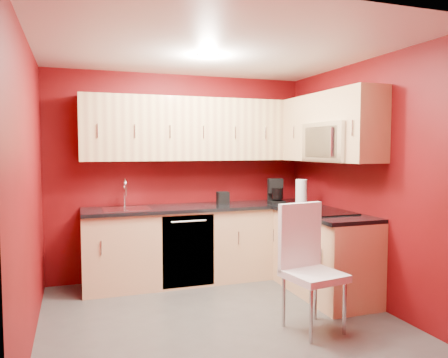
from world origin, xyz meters
TOP-DOWN VIEW (x-y plane):
  - floor at (0.00, 0.00)m, footprint 3.20×3.20m
  - ceiling at (0.00, 0.00)m, footprint 3.20×3.20m
  - wall_back at (0.00, 1.50)m, footprint 3.20×0.00m
  - wall_front at (0.00, -1.50)m, footprint 3.20×0.00m
  - wall_left at (-1.60, 0.00)m, footprint 0.00×3.00m
  - wall_right at (1.60, 0.00)m, footprint 0.00×3.00m
  - base_cabinets_back at (0.20, 1.20)m, footprint 2.80×0.60m
  - base_cabinets_right at (1.30, 0.25)m, footprint 0.60×1.30m
  - countertop_back at (0.20, 1.19)m, footprint 2.80×0.63m
  - countertop_right at (1.29, 0.23)m, footprint 0.63×1.27m
  - upper_cabinets_back at (0.20, 1.32)m, footprint 2.80×0.35m
  - upper_cabinets_right at (1.42, 0.44)m, footprint 0.35×1.55m
  - microwave at (1.39, 0.20)m, footprint 0.42×0.76m
  - cooktop at (1.28, 0.20)m, footprint 0.50×0.55m
  - sink at (-0.70, 1.20)m, footprint 0.52×0.42m
  - dishwasher_front at (-0.05, 0.91)m, footprint 0.60×0.02m
  - downlight at (0.00, 0.30)m, footprint 0.20×0.20m
  - coffee_maker at (1.14, 1.11)m, footprint 0.22×0.27m
  - napkin_holder at (0.48, 1.26)m, footprint 0.15×0.15m
  - paper_towel at (1.30, 0.77)m, footprint 0.24×0.24m
  - dining_chair at (0.70, -0.55)m, footprint 0.51×0.53m

SIDE VIEW (x-z plane):
  - floor at x=0.00m, z-range 0.00..0.00m
  - base_cabinets_back at x=0.20m, z-range 0.00..0.87m
  - base_cabinets_right at x=1.30m, z-range 0.00..0.87m
  - dishwasher_front at x=-0.05m, z-range 0.03..0.84m
  - dining_chair at x=0.70m, z-range 0.00..1.10m
  - countertop_back at x=0.20m, z-range 0.87..0.91m
  - countertop_right at x=1.29m, z-range 0.87..0.91m
  - cooktop at x=1.28m, z-range 0.91..0.92m
  - sink at x=-0.70m, z-range 0.77..1.12m
  - napkin_holder at x=0.48m, z-range 0.91..1.06m
  - coffee_maker at x=1.14m, z-range 0.91..1.21m
  - paper_towel at x=1.30m, z-range 0.91..1.23m
  - wall_back at x=0.00m, z-range -0.35..2.85m
  - wall_front at x=0.00m, z-range -0.35..2.85m
  - wall_left at x=-1.60m, z-range -0.25..2.75m
  - wall_right at x=1.60m, z-range -0.25..2.75m
  - microwave at x=1.39m, z-range 1.45..1.87m
  - upper_cabinets_back at x=0.20m, z-range 1.45..2.20m
  - upper_cabinets_right at x=1.42m, z-range 1.51..2.26m
  - downlight at x=0.00m, z-range 2.48..2.49m
  - ceiling at x=0.00m, z-range 2.50..2.50m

